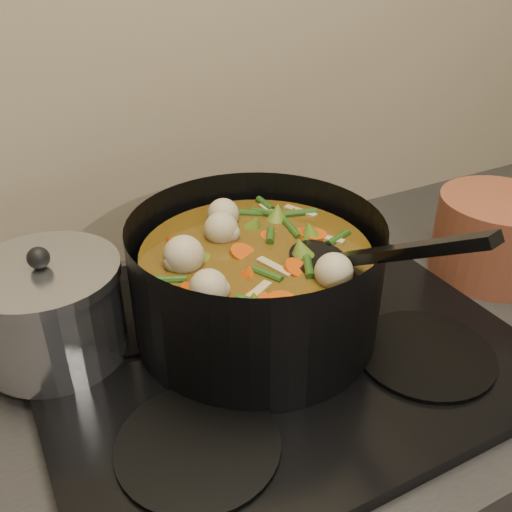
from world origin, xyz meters
name	(u,v)px	position (x,y,z in m)	size (l,w,h in m)	color
stovetop	(269,341)	(0.00, 1.93, 0.92)	(0.62, 0.54, 0.03)	black
stockpot	(257,281)	(-0.01, 1.95, 1.01)	(0.34, 0.43, 0.24)	black
saucepan	(50,310)	(-0.26, 2.03, 0.99)	(0.19, 0.19, 0.16)	silver
terracotta_crock	(494,236)	(0.42, 1.93, 0.98)	(0.19, 0.19, 0.13)	brown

